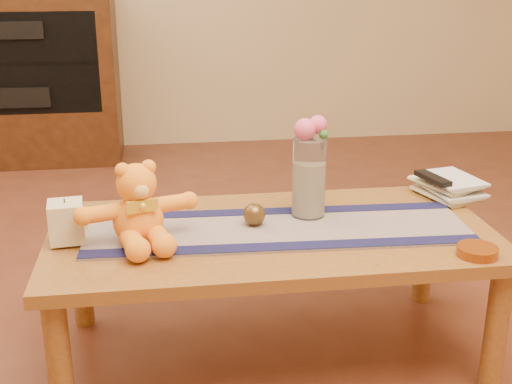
{
  "coord_description": "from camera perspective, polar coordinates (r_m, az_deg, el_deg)",
  "views": [
    {
      "loc": [
        -0.33,
        -1.95,
        1.27
      ],
      "look_at": [
        -0.05,
        0.0,
        0.58
      ],
      "focal_mm": 47.37,
      "sensor_mm": 36.0,
      "label": 1
    }
  ],
  "objects": [
    {
      "name": "table_leg_bl",
      "position": [
        2.5,
        -14.58,
        -6.57
      ],
      "size": [
        0.07,
        0.07,
        0.41
      ],
      "primitive_type": "cylinder",
      "color": "brown",
      "rests_on": "floor"
    },
    {
      "name": "blue_flower_back",
      "position": [
        2.19,
        4.66,
        5.44
      ],
      "size": [
        0.04,
        0.04,
        0.04
      ],
      "primitive_type": "sphere",
      "color": "#5157AF",
      "rests_on": "glass_vase"
    },
    {
      "name": "bronze_ball",
      "position": [
        2.14,
        -0.14,
        -1.9
      ],
      "size": [
        0.08,
        0.08,
        0.07
      ],
      "primitive_type": "sphere",
      "rotation": [
        0.0,
        0.0,
        -0.17
      ],
      "color": "#533B1B",
      "rests_on": "persian_runner"
    },
    {
      "name": "cabinet_cavity",
      "position": [
        4.33,
        -19.98,
        10.11
      ],
      "size": [
        1.02,
        0.03,
        0.61
      ],
      "primitive_type": "cube",
      "color": "black",
      "rests_on": "media_cabinet"
    },
    {
      "name": "persian_runner",
      "position": [
        2.14,
        1.88,
        -3.14
      ],
      "size": [
        1.21,
        0.4,
        0.01
      ],
      "primitive_type": "cube",
      "rotation": [
        0.0,
        0.0,
        -0.04
      ],
      "color": "#1B1E4D",
      "rests_on": "coffee_table_top"
    },
    {
      "name": "glass_vase",
      "position": [
        2.2,
        4.49,
        1.22
      ],
      "size": [
        0.11,
        0.11,
        0.26
      ],
      "primitive_type": "cylinder",
      "color": "silver",
      "rests_on": "persian_runner"
    },
    {
      "name": "floor",
      "position": [
        2.35,
        1.24,
        -13.41
      ],
      "size": [
        5.5,
        5.5,
        0.0
      ],
      "primitive_type": "plane",
      "color": "#552618",
      "rests_on": "ground"
    },
    {
      "name": "table_leg_fl",
      "position": [
        2.0,
        -16.28,
        -13.82
      ],
      "size": [
        0.07,
        0.07,
        0.41
      ],
      "primitive_type": "cylinder",
      "color": "brown",
      "rests_on": "floor"
    },
    {
      "name": "pillar_candle",
      "position": [
        2.1,
        -15.72,
        -2.42
      ],
      "size": [
        0.11,
        0.11,
        0.12
      ],
      "primitive_type": "cube",
      "rotation": [
        0.0,
        0.0,
        0.11
      ],
      "color": "beige",
      "rests_on": "persian_runner"
    },
    {
      "name": "stereo_lower",
      "position": [
        4.46,
        -19.43,
        7.83
      ],
      "size": [
        0.42,
        0.28,
        0.12
      ],
      "primitive_type": "cube",
      "color": "black",
      "rests_on": "media_cabinet"
    },
    {
      "name": "table_leg_br",
      "position": [
        2.66,
        14.02,
        -4.87
      ],
      "size": [
        0.07,
        0.07,
        0.41
      ],
      "primitive_type": "cylinder",
      "color": "brown",
      "rests_on": "floor"
    },
    {
      "name": "teddy_bear",
      "position": [
        2.03,
        -9.99,
        -0.99
      ],
      "size": [
        0.41,
        0.37,
        0.23
      ],
      "primitive_type": null,
      "rotation": [
        0.0,
        0.0,
        0.28
      ],
      "color": "orange",
      "rests_on": "persian_runner"
    },
    {
      "name": "book_bottom",
      "position": [
        2.47,
        14.42,
        -0.44
      ],
      "size": [
        0.23,
        0.26,
        0.02
      ],
      "primitive_type": "imported",
      "rotation": [
        0.0,
        0.0,
        0.31
      ],
      "color": "beige",
      "rests_on": "coffee_table_top"
    },
    {
      "name": "stereo_upper",
      "position": [
        4.4,
        -20.02,
        12.87
      ],
      "size": [
        0.42,
        0.28,
        0.1
      ],
      "primitive_type": "cube",
      "color": "black",
      "rests_on": "media_cabinet"
    },
    {
      "name": "book_lower",
      "position": [
        2.46,
        14.6,
        -0.04
      ],
      "size": [
        0.2,
        0.25,
        0.02
      ],
      "primitive_type": "imported",
      "rotation": [
        0.0,
        0.0,
        0.17
      ],
      "color": "beige",
      "rests_on": "book_bottom"
    },
    {
      "name": "table_leg_fr",
      "position": [
        2.2,
        19.62,
        -10.94
      ],
      "size": [
        0.07,
        0.07,
        0.41
      ],
      "primitive_type": "cylinder",
      "color": "brown",
      "rests_on": "floor"
    },
    {
      "name": "candle_wick",
      "position": [
        2.08,
        -15.88,
        -0.71
      ],
      "size": [
        0.0,
        0.0,
        0.01
      ],
      "primitive_type": "cylinder",
      "rotation": [
        0.0,
        0.0,
        0.11
      ],
      "color": "black",
      "rests_on": "pillar_candle"
    },
    {
      "name": "rose_left",
      "position": [
        2.14,
        4.14,
        5.31
      ],
      "size": [
        0.07,
        0.07,
        0.07
      ],
      "primitive_type": "sphere",
      "color": "#E14F7A",
      "rests_on": "glass_vase"
    },
    {
      "name": "coffee_table_top",
      "position": [
        2.15,
        1.32,
        -3.72
      ],
      "size": [
        1.4,
        0.7,
        0.04
      ],
      "primitive_type": "cube",
      "color": "brown",
      "rests_on": "floor"
    },
    {
      "name": "rose_right",
      "position": [
        2.16,
        5.24,
        5.7
      ],
      "size": [
        0.06,
        0.06,
        0.06
      ],
      "primitive_type": "sphere",
      "color": "#E14F7A",
      "rests_on": "glass_vase"
    },
    {
      "name": "blue_flower_side",
      "position": [
        2.17,
        3.71,
        5.11
      ],
      "size": [
        0.04,
        0.04,
        0.04
      ],
      "primitive_type": "sphere",
      "color": "#5157AF",
      "rests_on": "glass_vase"
    },
    {
      "name": "runner_border_far",
      "position": [
        2.27,
        1.41,
        -1.63
      ],
      "size": [
        1.2,
        0.11,
        0.0
      ],
      "primitive_type": "cube",
      "rotation": [
        0.0,
        0.0,
        -0.04
      ],
      "color": "#13133A",
      "rests_on": "persian_runner"
    },
    {
      "name": "amber_dish",
      "position": [
        2.06,
        18.18,
        -4.77
      ],
      "size": [
        0.13,
        0.13,
        0.03
      ],
      "primitive_type": "cylinder",
      "rotation": [
        0.0,
        0.0,
        -0.1
      ],
      "color": "#BF5914",
      "rests_on": "coffee_table_top"
    },
    {
      "name": "potpourri_fill",
      "position": [
        2.21,
        4.47,
        0.26
      ],
      "size": [
        0.09,
        0.09,
        0.18
      ],
      "primitive_type": "cylinder",
      "color": "beige",
      "rests_on": "glass_vase"
    },
    {
      "name": "tv_remote",
      "position": [
        2.44,
        14.7,
        1.13
      ],
      "size": [
        0.08,
        0.17,
        0.02
      ],
      "primitive_type": "cube",
      "rotation": [
        0.0,
        0.0,
        0.26
      ],
      "color": "black",
      "rests_on": "book_top"
    },
    {
      "name": "leaf_sprig",
      "position": [
        2.15,
        5.75,
        4.85
      ],
      "size": [
        0.03,
        0.03,
        0.03
      ],
      "primitive_type": "sphere",
      "color": "#33662D",
      "rests_on": "glass_vase"
    },
    {
      "name": "runner_border_near",
      "position": [
        2.0,
        2.42,
        -4.59
      ],
      "size": [
        1.2,
        0.11,
        0.0
      ],
      "primitive_type": "cube",
      "rotation": [
        0.0,
        0.0,
        -0.04
      ],
      "color": "#13133A",
      "rests_on": "persian_runner"
    },
    {
      "name": "cabinet_shelf",
      "position": [
        4.41,
        -19.77,
        10.29
      ],
      "size": [
        1.02,
        0.2,
        0.02
      ],
      "primitive_type": "cube",
      "color": "black",
      "rests_on": "media_cabinet"
    },
    {
      "name": "book_top",
      "position": [
        2.45,
        14.63,
        0.81
      ],
      "size": [
        0.21,
        0.25,
        0.02
      ],
      "primitive_type": "imported",
      "rotation": [
        0.0,
        0.0,
        0.21
      ],
      "color": "beige",
      "rests_on": "book_upper"
    },
    {
      "name": "media_cabinet",
      "position": [
        4.57,
        -19.26,
        9.23
      ],
      "size": [
        1.2,
        0.5,
        1.1
      ],
      "primitive_type": "cube",
      "color": "black",
      "rests_on": "floor"
    },
    {
      "name": "book_upper",
      "position": [
        2.46,
        14.34,
        0.4
      ],
      "size": [
        0.23,
        0.27,
        0.02
      ],
      "primitive_type": "imported",
      "rotation": [
        0.0,
        0.0,
        0.36
      ],
      "color": "beige",
      "rests_on": "book_lower"
    }
  ]
}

